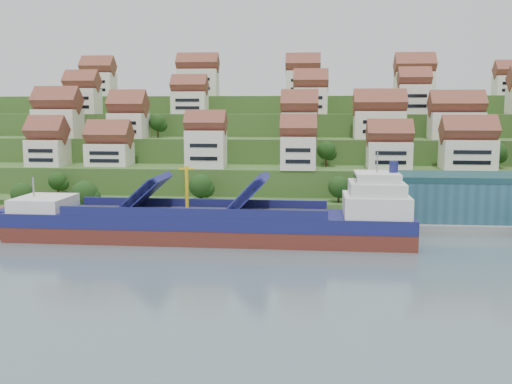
# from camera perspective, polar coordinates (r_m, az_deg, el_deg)

# --- Properties ---
(ground) EXTENTS (300.00, 300.00, 0.00)m
(ground) POSITION_cam_1_polar(r_m,az_deg,el_deg) (115.28, 3.06, -4.98)
(ground) COLOR slate
(ground) RESTS_ON ground
(quay) EXTENTS (180.00, 14.00, 2.20)m
(quay) POSITION_cam_1_polar(r_m,az_deg,el_deg) (130.54, 12.16, -3.10)
(quay) COLOR gray
(quay) RESTS_ON ground
(pebble_beach) EXTENTS (45.00, 20.00, 1.00)m
(pebble_beach) POSITION_cam_1_polar(r_m,az_deg,el_deg) (141.39, -20.94, -2.85)
(pebble_beach) COLOR gray
(pebble_beach) RESTS_ON ground
(hillside) EXTENTS (260.00, 128.00, 31.00)m
(hillside) POSITION_cam_1_polar(r_m,az_deg,el_deg) (216.33, 4.25, 4.04)
(hillside) COLOR #2D4C1E
(hillside) RESTS_ON ground
(hillside_village) EXTENTS (156.95, 64.73, 29.22)m
(hillside_village) POSITION_cam_1_polar(r_m,az_deg,el_deg) (172.74, 5.01, 7.51)
(hillside_village) COLOR white
(hillside_village) RESTS_ON ground
(hillside_trees) EXTENTS (141.58, 61.06, 31.69)m
(hillside_trees) POSITION_cam_1_polar(r_m,az_deg,el_deg) (156.06, 0.26, 4.43)
(hillside_trees) COLOR #1D4015
(hillside_trees) RESTS_ON ground
(flagpole) EXTENTS (1.28, 0.16, 8.00)m
(flagpole) POSITION_cam_1_polar(r_m,az_deg,el_deg) (124.43, 11.65, -0.93)
(flagpole) COLOR gray
(flagpole) RESTS_ON quay
(beach_huts) EXTENTS (14.40, 3.70, 2.20)m
(beach_huts) POSITION_cam_1_polar(r_m,az_deg,el_deg) (140.91, -21.92, -2.27)
(beach_huts) COLOR white
(beach_huts) RESTS_ON pebble_beach
(cargo_ship) EXTENTS (81.53, 13.31, 18.10)m
(cargo_ship) POSITION_cam_1_polar(r_m,az_deg,el_deg) (115.38, -3.74, -3.24)
(cargo_ship) COLOR #5C241C
(cargo_ship) RESTS_ON ground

